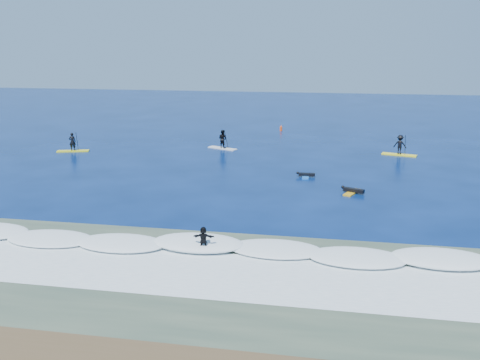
% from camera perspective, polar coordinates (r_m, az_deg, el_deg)
% --- Properties ---
extents(ground, '(160.00, 160.00, 0.00)m').
position_cam_1_polar(ground, '(37.22, -2.09, -1.55)').
color(ground, '#031641').
rests_on(ground, ground).
extents(shallow_water, '(90.00, 13.00, 0.01)m').
position_cam_1_polar(shallow_water, '(24.57, -9.25, -10.39)').
color(shallow_water, '#344737').
rests_on(shallow_water, ground).
extents(breaking_wave, '(40.00, 6.00, 0.30)m').
position_cam_1_polar(breaking_wave, '(28.05, -6.52, -7.08)').
color(breaking_wave, white).
rests_on(breaking_wave, ground).
extents(whitewater, '(34.00, 5.00, 0.02)m').
position_cam_1_polar(whitewater, '(25.43, -8.49, -9.49)').
color(whitewater, silver).
rests_on(whitewater, ground).
extents(sup_paddler_left, '(3.11, 1.59, 2.12)m').
position_cam_1_polar(sup_paddler_left, '(54.32, -17.42, 3.61)').
color(sup_paddler_left, yellow).
rests_on(sup_paddler_left, ground).
extents(sup_paddler_center, '(3.19, 2.05, 2.21)m').
position_cam_1_polar(sup_paddler_center, '(53.16, -1.87, 4.22)').
color(sup_paddler_center, silver).
rests_on(sup_paddler_center, ground).
extents(sup_paddler_right, '(3.27, 1.61, 2.23)m').
position_cam_1_polar(sup_paddler_right, '(52.24, 16.69, 3.48)').
color(sup_paddler_right, yellow).
rests_on(sup_paddler_right, ground).
extents(prone_paddler_near, '(1.62, 2.16, 0.44)m').
position_cam_1_polar(prone_paddler_near, '(38.33, 11.92, -1.15)').
color(prone_paddler_near, gold).
rests_on(prone_paddler_near, ground).
extents(prone_paddler_far, '(1.48, 1.87, 0.39)m').
position_cam_1_polar(prone_paddler_far, '(42.34, 7.03, 0.51)').
color(prone_paddler_far, blue).
rests_on(prone_paddler_far, ground).
extents(wave_surfer, '(1.77, 0.61, 1.26)m').
position_cam_1_polar(wave_surfer, '(26.80, -3.92, -6.39)').
color(wave_surfer, silver).
rests_on(wave_surfer, breaking_wave).
extents(marker_buoy, '(0.31, 0.31, 0.74)m').
position_cam_1_polar(marker_buoy, '(64.31, 4.40, 5.52)').
color(marker_buoy, '#F14815').
rests_on(marker_buoy, ground).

